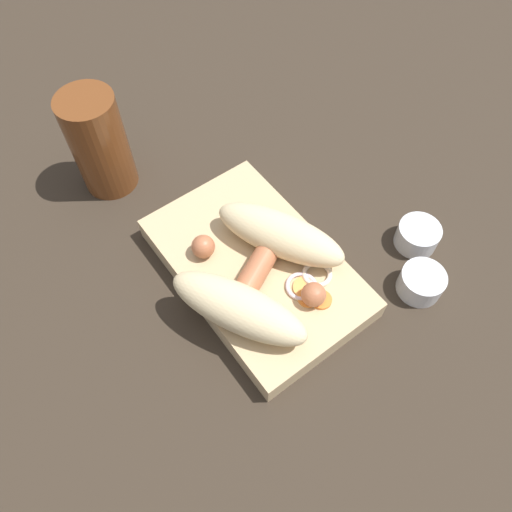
% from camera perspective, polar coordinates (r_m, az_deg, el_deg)
% --- Properties ---
extents(ground_plane, '(3.00, 3.00, 0.00)m').
position_cam_1_polar(ground_plane, '(0.61, 0.00, -2.06)').
color(ground_plane, '#33281E').
extents(food_tray, '(0.26, 0.17, 0.03)m').
position_cam_1_polar(food_tray, '(0.59, 0.00, -1.31)').
color(food_tray, tan).
rests_on(food_tray, ground_plane).
extents(bread_roll, '(0.21, 0.21, 0.05)m').
position_cam_1_polar(bread_roll, '(0.54, 0.50, -1.57)').
color(bread_roll, beige).
rests_on(bread_roll, food_tray).
extents(sausage, '(0.15, 0.14, 0.03)m').
position_cam_1_polar(sausage, '(0.56, 0.09, -1.60)').
color(sausage, '#B26642').
rests_on(sausage, food_tray).
extents(pickled_veggies, '(0.06, 0.06, 0.01)m').
position_cam_1_polar(pickled_veggies, '(0.56, 6.21, -3.25)').
color(pickled_veggies, '#F99E4C').
rests_on(pickled_veggies, food_tray).
extents(condiment_cup_near, '(0.05, 0.05, 0.03)m').
position_cam_1_polar(condiment_cup_near, '(0.61, 18.31, -2.97)').
color(condiment_cup_near, silver).
rests_on(condiment_cup_near, ground_plane).
extents(condiment_cup_far, '(0.05, 0.05, 0.03)m').
position_cam_1_polar(condiment_cup_far, '(0.65, 17.93, 2.13)').
color(condiment_cup_far, silver).
rests_on(condiment_cup_far, ground_plane).
extents(drink_glass, '(0.07, 0.07, 0.14)m').
position_cam_1_polar(drink_glass, '(0.67, -17.49, 12.15)').
color(drink_glass, brown).
rests_on(drink_glass, ground_plane).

